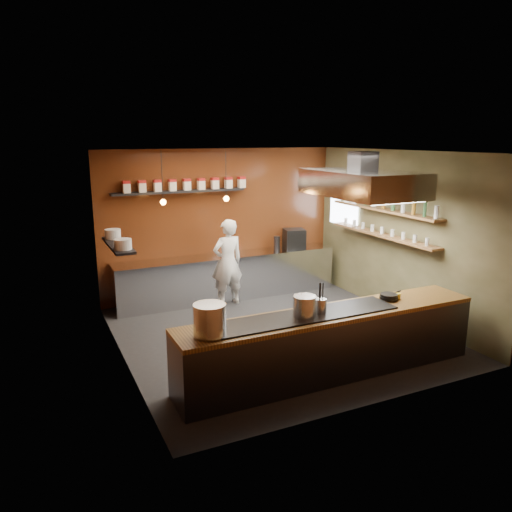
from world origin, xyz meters
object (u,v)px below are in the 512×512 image
stockpot_small (305,306)px  extractor_hood (362,183)px  stockpot_large (210,319)px  chef (228,262)px  espresso_machine (294,239)px

stockpot_small → extractor_hood: bearing=35.3°
stockpot_large → chef: 3.86m
stockpot_large → espresso_machine: size_ratio=0.93×
stockpot_large → extractor_hood: bearing=22.8°
espresso_machine → chef: 1.70m
stockpot_large → espresso_machine: (3.29, 3.81, -0.02)m
stockpot_large → espresso_machine: espresso_machine is taller
stockpot_small → chef: chef is taller
extractor_hood → stockpot_large: extractor_hood is taller
espresso_machine → extractor_hood: bearing=-81.2°
stockpot_large → stockpot_small: 1.33m
espresso_machine → stockpot_small: bearing=-104.1°
stockpot_small → espresso_machine: bearing=62.5°
stockpot_large → stockpot_small: stockpot_large is taller
stockpot_small → espresso_machine: 4.24m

